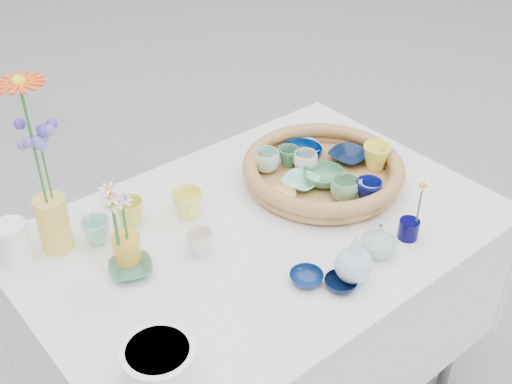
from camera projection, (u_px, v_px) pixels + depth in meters
wicker_tray at (323, 171)px, 1.88m from camera, size 0.47×0.47×0.08m
tray_ceramic_0 at (302, 154)px, 1.96m from camera, size 0.16×0.16×0.04m
tray_ceramic_1 at (349, 156)px, 1.96m from camera, size 0.13×0.13×0.03m
tray_ceramic_2 at (376, 157)px, 1.91m from camera, size 0.09×0.09×0.08m
tray_ceramic_3 at (323, 177)px, 1.86m from camera, size 0.15×0.15×0.04m
tray_ceramic_4 at (345, 189)px, 1.78m from camera, size 0.10×0.10×0.07m
tray_ceramic_5 at (301, 182)px, 1.85m from camera, size 0.13×0.13×0.03m
tray_ceramic_6 at (266, 161)px, 1.90m from camera, size 0.09×0.09×0.06m
tray_ceramic_7 at (305, 161)px, 1.91m from camera, size 0.09×0.09×0.06m
tray_ceramic_8 at (306, 149)px, 2.00m from camera, size 0.11×0.11×0.02m
tray_ceramic_9 at (368, 191)px, 1.77m from camera, size 0.08×0.08×0.07m
tray_ceramic_10 at (282, 196)px, 1.79m from camera, size 0.09×0.09×0.03m
tray_ceramic_11 at (370, 190)px, 1.78m from camera, size 0.07×0.07×0.06m
tray_ceramic_12 at (288, 157)px, 1.93m from camera, size 0.07×0.07×0.06m
loose_ceramic_0 at (130, 212)px, 1.72m from camera, size 0.09×0.09×0.07m
loose_ceramic_1 at (188, 204)px, 1.74m from camera, size 0.11×0.11×0.08m
loose_ceramic_2 at (131, 269)px, 1.57m from camera, size 0.14×0.14×0.03m
loose_ceramic_3 at (200, 243)px, 1.62m from camera, size 0.09×0.09×0.07m
loose_ceramic_4 at (306, 278)px, 1.54m from camera, size 0.11×0.11×0.03m
loose_ceramic_5 at (97, 231)px, 1.66m from camera, size 0.08×0.08×0.07m
loose_ceramic_6 at (341, 283)px, 1.53m from camera, size 0.08×0.08×0.03m
fluted_bowl at (159, 363)px, 1.30m from camera, size 0.19×0.19×0.08m
bud_vase_paleblue at (354, 257)px, 1.52m from camera, size 0.12×0.12×0.14m
bud_vase_seafoam at (379, 240)px, 1.61m from camera, size 0.10×0.10×0.09m
bud_vase_cobalt at (409, 229)px, 1.67m from camera, size 0.07×0.07×0.05m
single_daisy at (420, 204)px, 1.63m from camera, size 0.08×0.08×0.13m
tall_vase_yellow at (54, 224)px, 1.61m from camera, size 0.10×0.10×0.15m
gerbera at (34, 146)px, 1.47m from camera, size 0.15×0.15×0.34m
hydrangea at (46, 167)px, 1.53m from camera, size 0.08×0.08×0.25m
white_pitcher at (13, 244)px, 1.58m from camera, size 0.14×0.12×0.11m
daisy_cup at (127, 249)px, 1.59m from camera, size 0.09×0.09×0.08m
daisy_posy at (117, 213)px, 1.51m from camera, size 0.09×0.09×0.16m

